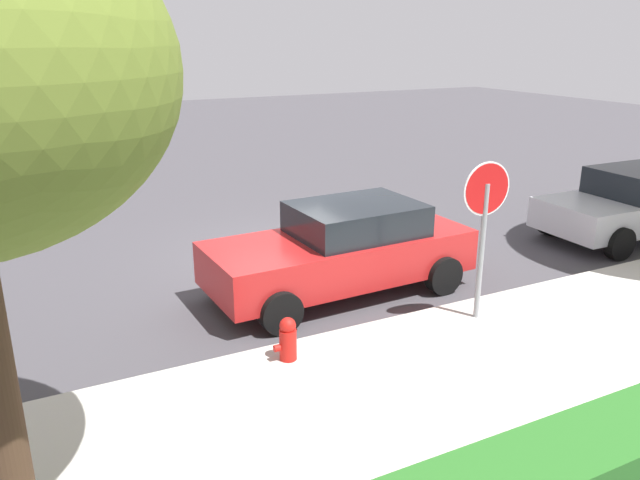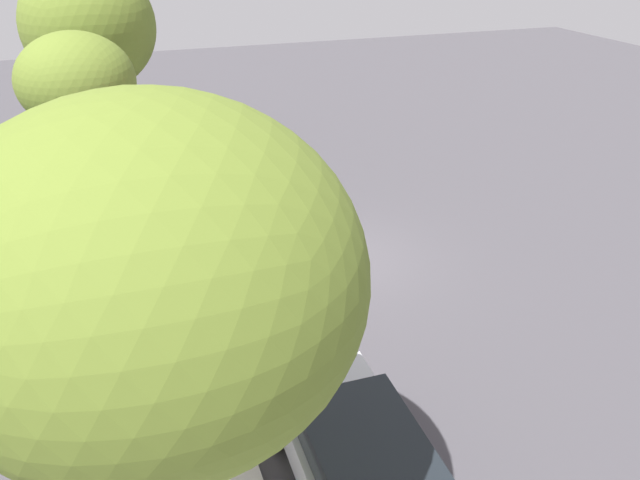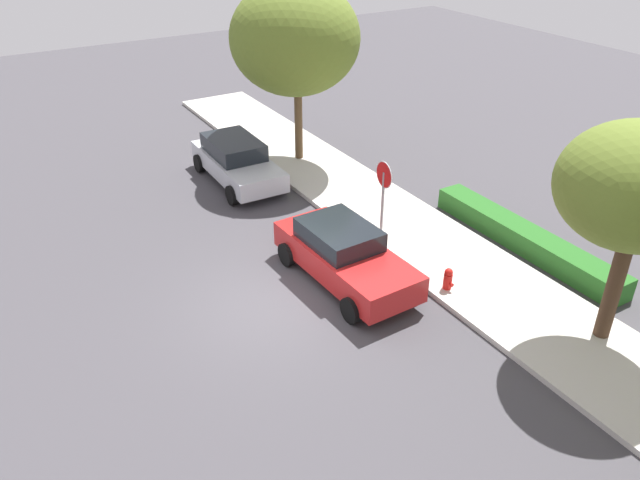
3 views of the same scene
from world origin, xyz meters
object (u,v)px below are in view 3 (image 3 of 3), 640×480
(stop_sign, at_px, (383,188))
(fire_hydrant, at_px, (448,281))
(street_tree_near_corner, at_px, (295,39))
(parked_car_red, at_px, (344,254))
(street_tree_mid_block, at_px, (635,187))
(parked_car_silver, at_px, (237,161))

(stop_sign, xyz_separation_m, fire_hydrant, (2.97, -0.10, -1.31))
(street_tree_near_corner, relative_size, fire_hydrant, 8.85)
(parked_car_red, distance_m, street_tree_mid_block, 6.78)
(parked_car_red, bearing_deg, stop_sign, 119.69)
(parked_car_red, bearing_deg, street_tree_near_corner, 159.90)
(stop_sign, bearing_deg, parked_car_red, -60.31)
(parked_car_silver, height_order, street_tree_mid_block, street_tree_mid_block)
(stop_sign, relative_size, fire_hydrant, 3.42)
(parked_car_silver, xyz_separation_m, fire_hydrant, (8.82, 1.72, -0.39))
(parked_car_silver, xyz_separation_m, street_tree_near_corner, (-0.27, 2.48, 3.69))
(street_tree_mid_block, bearing_deg, street_tree_near_corner, -176.15)
(parked_car_silver, relative_size, fire_hydrant, 6.12)
(parked_car_red, distance_m, parked_car_silver, 6.98)
(street_tree_near_corner, height_order, street_tree_mid_block, street_tree_near_corner)
(parked_car_red, relative_size, street_tree_near_corner, 0.70)
(parked_car_red, height_order, fire_hydrant, parked_car_red)
(fire_hydrant, bearing_deg, parked_car_silver, -168.98)
(street_tree_mid_block, bearing_deg, parked_car_silver, -164.56)
(parked_car_red, xyz_separation_m, fire_hydrant, (1.84, 1.89, -0.39))
(fire_hydrant, bearing_deg, street_tree_near_corner, 175.21)
(parked_car_silver, relative_size, street_tree_mid_block, 0.86)
(parked_car_red, relative_size, fire_hydrant, 6.16)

